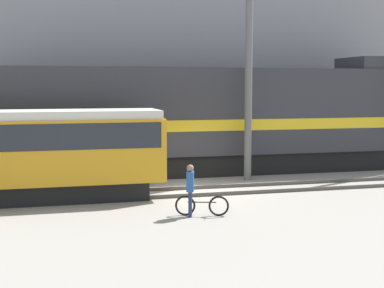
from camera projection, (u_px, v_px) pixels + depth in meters
ground_plane at (191, 190)px, 21.23m from camera, size 120.00×120.00×0.00m
track_near at (195, 191)px, 20.64m from camera, size 60.00×1.50×0.14m
track_far at (171, 173)px, 24.98m from camera, size 60.00×1.51×0.14m
building_backdrop at (147, 54)px, 30.86m from camera, size 49.58×6.00×11.89m
freight_locomotive at (209, 119)px, 25.15m from camera, size 20.70×3.04×5.54m
streetcar at (24, 150)px, 18.94m from camera, size 9.86×2.54×3.26m
bicycle at (202, 206)px, 16.99m from camera, size 1.66×0.66×0.72m
person at (190, 185)px, 16.79m from camera, size 0.32×0.41×1.67m
utility_pole_left at (249, 74)px, 23.03m from camera, size 0.32×0.32×9.25m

